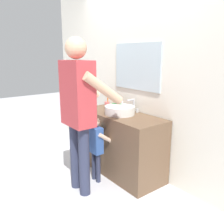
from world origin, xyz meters
TOP-DOWN VIEW (x-y plane):
  - ground_plane at (0.00, 0.00)m, footprint 14.00×14.00m
  - back_wall at (0.00, 0.62)m, footprint 4.40×0.10m
  - vanity_cabinet at (0.00, 0.30)m, footprint 1.28×0.54m
  - sink_basin at (0.00, 0.28)m, footprint 0.40×0.40m
  - faucet at (0.00, 0.52)m, footprint 0.18×0.14m
  - toothbrush_cup at (-0.39, 0.36)m, footprint 0.07×0.07m
  - child_toddler at (0.00, -0.10)m, footprint 0.26×0.26m
  - adult_parent at (0.07, -0.37)m, footprint 0.56×0.58m

SIDE VIEW (x-z plane):
  - ground_plane at x=0.00m, z-range 0.00..0.00m
  - vanity_cabinet at x=0.00m, z-range 0.00..0.84m
  - child_toddler at x=0.00m, z-range 0.08..0.93m
  - toothbrush_cup at x=-0.39m, z-range 0.79..0.99m
  - sink_basin at x=0.00m, z-range 0.84..0.95m
  - faucet at x=0.00m, z-range 0.83..1.01m
  - adult_parent at x=0.07m, z-range 0.18..1.98m
  - back_wall at x=0.00m, z-range 0.00..2.70m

